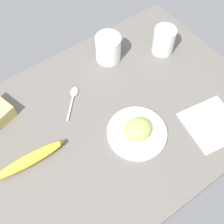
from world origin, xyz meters
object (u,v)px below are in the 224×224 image
glass_of_milk (164,41)px  banana (30,160)px  coffee_mug_black (108,48)px  paper_napkin (212,124)px  spoon (73,98)px  plate_of_food (137,131)px

glass_of_milk → banana: 57.76cm
coffee_mug_black → paper_napkin: bearing=103.8°
coffee_mug_black → glass_of_milk: 19.01cm
glass_of_milk → spoon: (36.15, -0.67, -3.90)cm
coffee_mug_black → spoon: coffee_mug_black is taller
coffee_mug_black → paper_napkin: coffee_mug_black is taller
plate_of_food → paper_napkin: 22.65cm
plate_of_food → spoon: size_ratio=1.69×
glass_of_milk → paper_napkin: (7.51, 31.24, -4.13)cm
banana → paper_napkin: (-49.18, 20.48, -1.51)cm
coffee_mug_black → spoon: bearing=21.4°
banana → plate_of_food: bearing=160.9°
coffee_mug_black → paper_napkin: 40.79cm
banana → paper_napkin: bearing=157.4°
banana → spoon: size_ratio=1.99×
glass_of_milk → plate_of_food: bearing=37.1°
coffee_mug_black → spoon: 20.84cm
plate_of_food → paper_napkin: (-20.07, 10.40, -1.46)cm
coffee_mug_black → glass_of_milk: size_ratio=1.14×
banana → spoon: banana is taller
glass_of_milk → coffee_mug_black: bearing=-25.3°
plate_of_food → spoon: bearing=-68.3°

